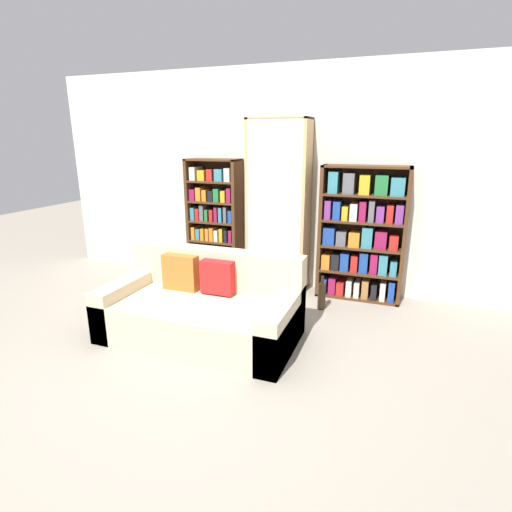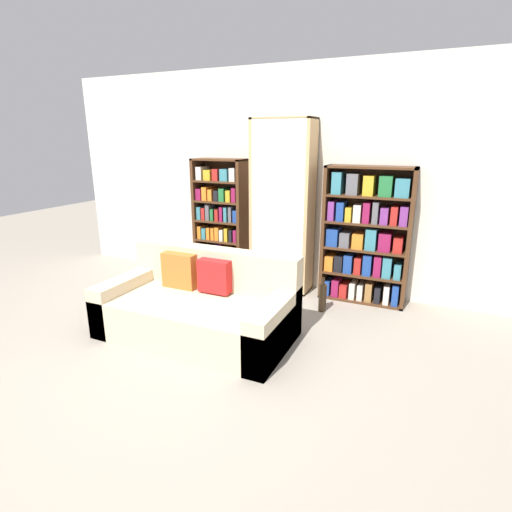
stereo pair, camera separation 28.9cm
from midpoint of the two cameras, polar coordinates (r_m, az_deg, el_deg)
ground_plane at (r=3.47m, az=-8.46°, el=-15.89°), size 16.00×16.00×0.00m
wall_back at (r=5.12m, az=5.57°, el=10.75°), size 6.36×0.06×2.70m
couch at (r=3.92m, az=-6.05°, el=-7.39°), size 1.82×0.94×0.79m
bookshelf_left at (r=5.33m, az=-3.48°, el=4.76°), size 0.70×0.32×1.61m
display_cabinet at (r=4.93m, az=5.53°, el=6.88°), size 0.74×0.36×2.08m
bookshelf_right at (r=4.77m, az=17.11°, el=2.56°), size 0.98×0.32×1.56m
wine_bottle at (r=4.52m, az=11.31°, el=-5.83°), size 0.09×0.09×0.39m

